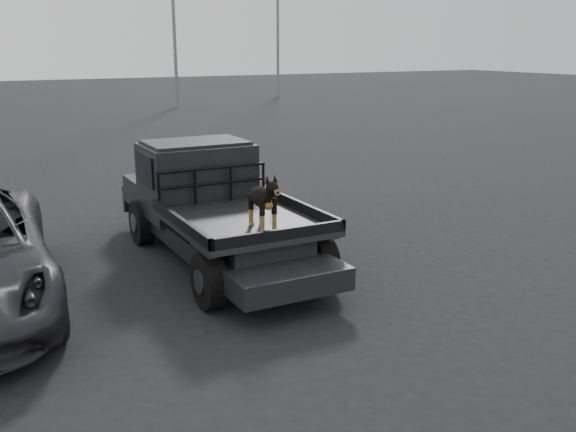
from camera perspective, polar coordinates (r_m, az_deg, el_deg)
ground at (r=8.77m, az=0.66°, el=-7.38°), size 120.00×120.00×0.00m
flatbed_ute at (r=10.18m, az=-6.14°, el=-1.53°), size 2.00×5.40×0.92m
ute_cab at (r=10.83m, az=-8.16°, el=4.32°), size 1.72×1.30×0.88m
headache_rack at (r=10.18m, az=-6.68°, el=2.73°), size 1.80×0.08×0.55m
dog at (r=8.66m, az=-2.30°, el=1.29°), size 0.32×0.60×0.74m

